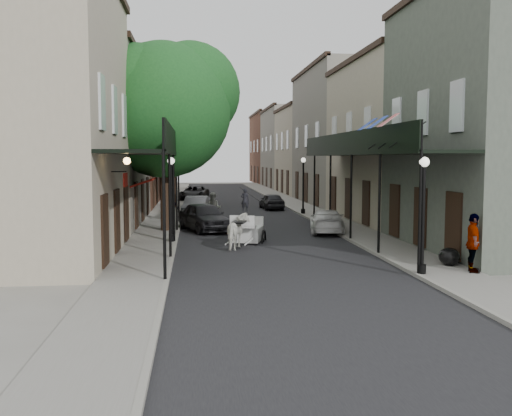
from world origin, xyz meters
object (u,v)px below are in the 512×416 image
object	(u,v)px
car_right_far	(272,201)
car_left_mid	(196,207)
pedestrian_sidewalk_left	(170,206)
pedestrian_walking	(214,208)
pedestrian_sidewalk_right	(473,243)
lamppost_left	(171,198)
car_left_far	(194,193)
car_left_near	(204,217)
carriage	(248,220)
lamppost_right_far	(303,184)
lamppost_right_near	(423,213)
horse	(239,232)
tree_near	(172,105)
tree_far	(178,131)
car_right_near	(327,221)

from	to	relation	value
car_right_far	car_left_mid	bearing A→B (deg)	37.92
pedestrian_sidewalk_left	pedestrian_walking	bearing A→B (deg)	143.00
pedestrian_sidewalk_right	car_left_mid	xyz separation A→B (m)	(-8.79, 19.54, -0.41)
lamppost_left	car_left_far	distance (m)	25.99
car_left_near	carriage	bearing A→B (deg)	-81.93
lamppost_right_far	lamppost_left	bearing A→B (deg)	-124.35
lamppost_right_far	car_right_far	world-z (taller)	lamppost_right_far
carriage	lamppost_right_near	bearing A→B (deg)	-45.12
horse	car_right_far	xyz separation A→B (m)	(3.88, 18.24, -0.13)
lamppost_right_near	carriage	distance (m)	9.78
lamppost_right_far	lamppost_right_near	bearing A→B (deg)	-90.00
horse	car_right_far	distance (m)	18.65
tree_near	tree_far	size ratio (longest dim) A/B	1.12
tree_near	car_left_near	distance (m)	5.96
lamppost_right_near	car_right_far	bearing A→B (deg)	93.50
pedestrian_sidewalk_right	car_right_far	world-z (taller)	pedestrian_sidewalk_right
lamppost_right_far	car_right_near	bearing A→B (deg)	-93.18
lamppost_left	car_left_mid	bearing A→B (deg)	84.49
lamppost_right_far	pedestrian_walking	bearing A→B (deg)	-143.89
lamppost_left	lamppost_right_far	size ratio (longest dim) A/B	1.00
lamppost_left	car_right_far	xyz separation A→B (m)	(6.70, 16.50, -1.44)
tree_near	pedestrian_sidewalk_right	distance (m)	16.66
tree_far	car_right_far	size ratio (longest dim) A/B	2.41
pedestrian_sidewalk_right	car_left_mid	distance (m)	21.43
lamppost_left	lamppost_right_far	distance (m)	14.53
lamppost_left	car_right_far	size ratio (longest dim) A/B	1.04
car_left_far	car_right_far	bearing A→B (deg)	-50.71
lamppost_right_near	car_right_near	bearing A→B (deg)	92.60
car_left_mid	lamppost_right_far	bearing A→B (deg)	11.71
carriage	pedestrian_walking	xyz separation A→B (m)	(-1.35, 7.07, -0.05)
carriage	pedestrian_sidewalk_right	xyz separation A→B (m)	(6.45, -8.48, 0.11)
lamppost_left	car_right_near	distance (m)	8.39
car_right_near	lamppost_right_near	bearing A→B (deg)	103.50
horse	car_left_mid	size ratio (longest dim) A/B	0.43
pedestrian_sidewalk_right	car_left_near	xyz separation A→B (m)	(-8.40, 12.40, -0.33)
lamppost_right_far	pedestrian_sidewalk_right	distance (m)	20.10
car_left_mid	horse	bearing A→B (deg)	-74.68
lamppost_right_far	car_left_far	distance (m)	15.74
tree_near	horse	size ratio (longest dim) A/B	5.48
lamppost_right_near	pedestrian_sidewalk_left	bearing A→B (deg)	117.41
horse	car_left_near	world-z (taller)	car_left_near
tree_far	car_left_mid	world-z (taller)	tree_far
lamppost_right_far	pedestrian_walking	xyz separation A→B (m)	(-6.10, -4.45, -1.14)
tree_near	horse	world-z (taller)	tree_near
tree_far	pedestrian_walking	distance (m)	11.93
carriage	pedestrian_sidewalk_left	bearing A→B (deg)	131.00
horse	car_left_far	distance (m)	27.74
tree_far	car_left_far	size ratio (longest dim) A/B	1.78
pedestrian_sidewalk_left	pedestrian_sidewalk_right	size ratio (longest dim) A/B	0.90
car_left_mid	car_right_near	size ratio (longest dim) A/B	0.99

